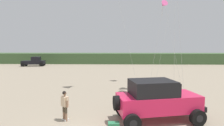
{
  "coord_description": "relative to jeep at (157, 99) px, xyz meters",
  "views": [
    {
      "loc": [
        1.56,
        -7.34,
        4.06
      ],
      "look_at": [
        1.21,
        3.43,
        3.11
      ],
      "focal_mm": 29.22,
      "sensor_mm": 36.0,
      "label": 1
    }
  ],
  "objects": [
    {
      "name": "person_watching",
      "position": [
        -5.05,
        -0.21,
        -0.26
      ],
      "size": [
        0.48,
        0.47,
        1.67
      ],
      "color": "#8C664C",
      "rests_on": "ground_plane"
    },
    {
      "name": "jeep",
      "position": [
        0.0,
        0.0,
        0.0
      ],
      "size": [
        5.01,
        3.22,
        2.26
      ],
      "color": "#EA2151",
      "rests_on": "ground_plane"
    },
    {
      "name": "dune_ridge",
      "position": [
        0.29,
        36.15,
        0.05
      ],
      "size": [
        90.0,
        7.02,
        2.5
      ],
      "primitive_type": "cube",
      "color": "#426038",
      "rests_on": "ground_plane"
    },
    {
      "name": "kite_white_parafoil",
      "position": [
        2.77,
        10.42,
        7.42
      ],
      "size": [
        2.12,
        1.81,
        9.12
      ],
      "color": "#E04C93",
      "rests_on": "ground_plane"
    },
    {
      "name": "cooler_box",
      "position": [
        -2.34,
        -1.27,
        -1.01
      ],
      "size": [
        0.58,
        0.39,
        0.38
      ],
      "primitive_type": "cube",
      "rotation": [
        0.0,
        0.0,
        0.06
      ],
      "color": "#2D7F51",
      "rests_on": "ground_plane"
    },
    {
      "name": "distant_pickup",
      "position": [
        -20.06,
        28.33,
        -0.26
      ],
      "size": [
        4.83,
        2.98,
        1.98
      ],
      "color": "black",
      "rests_on": "ground_plane"
    }
  ]
}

